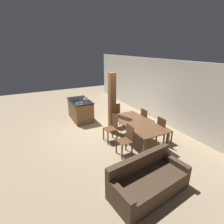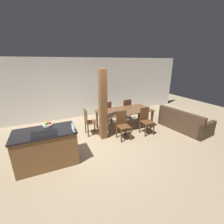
{
  "view_description": "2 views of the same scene",
  "coord_description": "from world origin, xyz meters",
  "px_view_note": "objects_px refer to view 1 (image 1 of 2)",
  "views": [
    {
      "loc": [
        5.86,
        -2.5,
        3.15
      ],
      "look_at": [
        0.6,
        0.2,
        0.95
      ],
      "focal_mm": 28.0,
      "sensor_mm": 36.0,
      "label": 1
    },
    {
      "loc": [
        -1.32,
        -4.05,
        2.54
      ],
      "look_at": [
        0.6,
        0.2,
        0.95
      ],
      "focal_mm": 24.0,
      "sensor_mm": 36.0,
      "label": 2
    }
  ],
  "objects_px": {
    "wine_glass_middle": "(78,102)",
    "wine_glass_end": "(82,102)",
    "dining_table": "(138,125)",
    "couch": "(148,182)",
    "wine_glass_near": "(76,103)",
    "dining_chair_near_left": "(112,127)",
    "dining_chair_far_left": "(146,120)",
    "dining_chair_far_right": "(163,130)",
    "timber_post": "(112,104)",
    "dining_chair_near_right": "(126,139)",
    "wine_glass_far": "(80,102)",
    "fruit_bowl": "(86,99)",
    "dining_chair_head_end": "(117,115)",
    "kitchen_island": "(80,110)"
  },
  "relations": [
    {
      "from": "wine_glass_middle",
      "to": "wine_glass_end",
      "type": "distance_m",
      "value": 0.15
    },
    {
      "from": "dining_table",
      "to": "couch",
      "type": "relative_size",
      "value": 1.1
    },
    {
      "from": "wine_glass_near",
      "to": "dining_chair_near_left",
      "type": "xyz_separation_m",
      "value": [
        1.73,
        0.73,
        -0.53
      ]
    },
    {
      "from": "wine_glass_near",
      "to": "dining_chair_far_left",
      "type": "relative_size",
      "value": 0.15
    },
    {
      "from": "dining_chair_far_right",
      "to": "timber_post",
      "type": "height_order",
      "value": "timber_post"
    },
    {
      "from": "wine_glass_middle",
      "to": "timber_post",
      "type": "height_order",
      "value": "timber_post"
    },
    {
      "from": "dining_chair_near_right",
      "to": "timber_post",
      "type": "relative_size",
      "value": 0.41
    },
    {
      "from": "wine_glass_far",
      "to": "wine_glass_end",
      "type": "bearing_deg",
      "value": 90.0
    },
    {
      "from": "dining_table",
      "to": "wine_glass_near",
      "type": "bearing_deg",
      "value": -146.35
    },
    {
      "from": "wine_glass_middle",
      "to": "dining_chair_near_left",
      "type": "xyz_separation_m",
      "value": [
        1.73,
        0.66,
        -0.53
      ]
    },
    {
      "from": "dining_table",
      "to": "dining_chair_near_right",
      "type": "height_order",
      "value": "dining_chair_near_right"
    },
    {
      "from": "dining_chair_near_left",
      "to": "couch",
      "type": "height_order",
      "value": "dining_chair_near_left"
    },
    {
      "from": "dining_chair_near_right",
      "to": "couch",
      "type": "relative_size",
      "value": 0.5
    },
    {
      "from": "dining_chair_far_right",
      "to": "couch",
      "type": "bearing_deg",
      "value": 129.94
    },
    {
      "from": "wine_glass_end",
      "to": "fruit_bowl",
      "type": "bearing_deg",
      "value": 146.55
    },
    {
      "from": "fruit_bowl",
      "to": "dining_chair_near_right",
      "type": "distance_m",
      "value": 3.3
    },
    {
      "from": "wine_glass_middle",
      "to": "dining_chair_near_right",
      "type": "distance_m",
      "value": 2.82
    },
    {
      "from": "dining_chair_far_left",
      "to": "dining_chair_head_end",
      "type": "height_order",
      "value": "same"
    },
    {
      "from": "wine_glass_middle",
      "to": "wine_glass_end",
      "type": "relative_size",
      "value": 1.0
    },
    {
      "from": "dining_chair_near_left",
      "to": "dining_table",
      "type": "bearing_deg",
      "value": 57.09
    },
    {
      "from": "kitchen_island",
      "to": "wine_glass_far",
      "type": "xyz_separation_m",
      "value": [
        0.66,
        -0.19,
        0.58
      ]
    },
    {
      "from": "fruit_bowl",
      "to": "couch",
      "type": "distance_m",
      "value": 4.85
    },
    {
      "from": "kitchen_island",
      "to": "wine_glass_near",
      "type": "relative_size",
      "value": 9.95
    },
    {
      "from": "wine_glass_near",
      "to": "dining_chair_far_right",
      "type": "height_order",
      "value": "wine_glass_near"
    },
    {
      "from": "dining_chair_head_end",
      "to": "couch",
      "type": "height_order",
      "value": "dining_chair_head_end"
    },
    {
      "from": "fruit_bowl",
      "to": "wine_glass_far",
      "type": "height_order",
      "value": "wine_glass_far"
    },
    {
      "from": "wine_glass_middle",
      "to": "wine_glass_near",
      "type": "bearing_deg",
      "value": -90.0
    },
    {
      "from": "dining_chair_head_end",
      "to": "timber_post",
      "type": "bearing_deg",
      "value": -139.66
    },
    {
      "from": "wine_glass_middle",
      "to": "dining_chair_near_right",
      "type": "height_order",
      "value": "wine_glass_middle"
    },
    {
      "from": "wine_glass_middle",
      "to": "wine_glass_end",
      "type": "bearing_deg",
      "value": 90.0
    },
    {
      "from": "dining_chair_far_left",
      "to": "couch",
      "type": "xyz_separation_m",
      "value": [
        2.49,
        -1.83,
        -0.23
      ]
    },
    {
      "from": "dining_table",
      "to": "wine_glass_middle",
      "type": "bearing_deg",
      "value": -147.74
    },
    {
      "from": "kitchen_island",
      "to": "wine_glass_far",
      "type": "height_order",
      "value": "wine_glass_far"
    },
    {
      "from": "dining_chair_far_right",
      "to": "timber_post",
      "type": "relative_size",
      "value": 0.41
    },
    {
      "from": "fruit_bowl",
      "to": "wine_glass_end",
      "type": "bearing_deg",
      "value": -33.45
    },
    {
      "from": "fruit_bowl",
      "to": "wine_glass_far",
      "type": "relative_size",
      "value": 1.57
    },
    {
      "from": "dining_chair_far_left",
      "to": "dining_chair_near_left",
      "type": "bearing_deg",
      "value": 90.0
    },
    {
      "from": "kitchen_island",
      "to": "dining_chair_head_end",
      "type": "distance_m",
      "value": 1.83
    },
    {
      "from": "dining_chair_head_end",
      "to": "dining_chair_far_right",
      "type": "bearing_deg",
      "value": -68.92
    },
    {
      "from": "kitchen_island",
      "to": "couch",
      "type": "relative_size",
      "value": 0.76
    },
    {
      "from": "couch",
      "to": "wine_glass_middle",
      "type": "bearing_deg",
      "value": 86.87
    },
    {
      "from": "timber_post",
      "to": "dining_chair_near_right",
      "type": "bearing_deg",
      "value": -10.96
    },
    {
      "from": "dining_table",
      "to": "dining_chair_near_right",
      "type": "distance_m",
      "value": 0.89
    },
    {
      "from": "wine_glass_end",
      "to": "wine_glass_far",
      "type": "bearing_deg",
      "value": -90.0
    },
    {
      "from": "wine_glass_near",
      "to": "wine_glass_far",
      "type": "xyz_separation_m",
      "value": [
        0.0,
        0.15,
        0.0
      ]
    },
    {
      "from": "wine_glass_middle",
      "to": "dining_chair_far_left",
      "type": "xyz_separation_m",
      "value": [
        1.73,
        2.13,
        -0.53
      ]
    },
    {
      "from": "fruit_bowl",
      "to": "wine_glass_near",
      "type": "xyz_separation_m",
      "value": [
        0.57,
        -0.61,
        0.07
      ]
    },
    {
      "from": "dining_table",
      "to": "dining_chair_far_left",
      "type": "relative_size",
      "value": 2.22
    },
    {
      "from": "wine_glass_far",
      "to": "dining_table",
      "type": "distance_m",
      "value": 2.6
    },
    {
      "from": "couch",
      "to": "wine_glass_far",
      "type": "bearing_deg",
      "value": 85.84
    }
  ]
}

